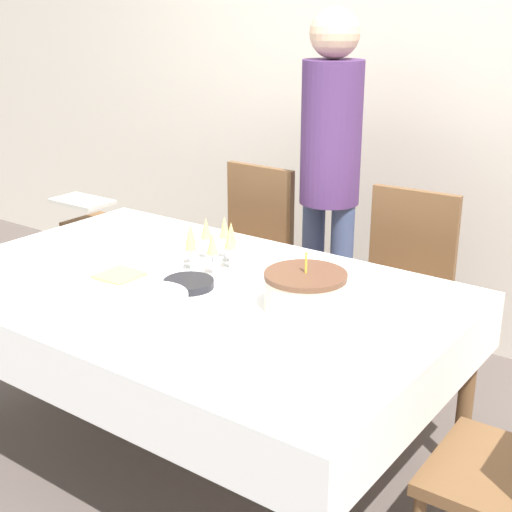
{
  "coord_description": "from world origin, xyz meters",
  "views": [
    {
      "loc": [
        1.63,
        -1.8,
        1.7
      ],
      "look_at": [
        0.21,
        0.13,
        0.86
      ],
      "focal_mm": 50.0,
      "sensor_mm": 36.0,
      "label": 1
    }
  ],
  "objects_px": {
    "birthday_cake": "(305,291)",
    "dining_chair_far_right": "(400,290)",
    "champagne_tray": "(213,245)",
    "dining_chair_far_left": "(247,253)",
    "high_chair": "(96,236)",
    "plate_stack_main": "(150,302)",
    "person_standing": "(330,159)",
    "plate_stack_dessert": "(189,284)"
  },
  "relations": [
    {
      "from": "birthday_cake",
      "to": "dining_chair_far_right",
      "type": "bearing_deg",
      "value": 92.83
    },
    {
      "from": "birthday_cake",
      "to": "champagne_tray",
      "type": "height_order",
      "value": "birthday_cake"
    },
    {
      "from": "dining_chair_far_left",
      "to": "high_chair",
      "type": "relative_size",
      "value": 1.33
    },
    {
      "from": "birthday_cake",
      "to": "champagne_tray",
      "type": "xyz_separation_m",
      "value": [
        -0.5,
        0.13,
        0.03
      ]
    },
    {
      "from": "dining_chair_far_right",
      "to": "birthday_cake",
      "type": "xyz_separation_m",
      "value": [
        0.04,
        -0.86,
        0.29
      ]
    },
    {
      "from": "plate_stack_main",
      "to": "high_chair",
      "type": "bearing_deg",
      "value": 144.78
    },
    {
      "from": "champagne_tray",
      "to": "high_chair",
      "type": "bearing_deg",
      "value": 157.22
    },
    {
      "from": "dining_chair_far_left",
      "to": "person_standing",
      "type": "xyz_separation_m",
      "value": [
        0.41,
        0.1,
        0.51
      ]
    },
    {
      "from": "person_standing",
      "to": "high_chair",
      "type": "height_order",
      "value": "person_standing"
    },
    {
      "from": "plate_stack_main",
      "to": "plate_stack_dessert",
      "type": "distance_m",
      "value": 0.23
    },
    {
      "from": "dining_chair_far_left",
      "to": "high_chair",
      "type": "distance_m",
      "value": 0.94
    },
    {
      "from": "plate_stack_dessert",
      "to": "high_chair",
      "type": "bearing_deg",
      "value": 150.98
    },
    {
      "from": "plate_stack_dessert",
      "to": "person_standing",
      "type": "xyz_separation_m",
      "value": [
        -0.03,
        1.05,
        0.28
      ]
    },
    {
      "from": "dining_chair_far_right",
      "to": "person_standing",
      "type": "height_order",
      "value": "person_standing"
    },
    {
      "from": "dining_chair_far_left",
      "to": "champagne_tray",
      "type": "height_order",
      "value": "dining_chair_far_left"
    },
    {
      "from": "person_standing",
      "to": "dining_chair_far_left",
      "type": "bearing_deg",
      "value": -165.9
    },
    {
      "from": "dining_chair_far_right",
      "to": "champagne_tray",
      "type": "height_order",
      "value": "dining_chair_far_right"
    },
    {
      "from": "birthday_cake",
      "to": "high_chair",
      "type": "bearing_deg",
      "value": 159.5
    },
    {
      "from": "dining_chair_far_right",
      "to": "plate_stack_main",
      "type": "height_order",
      "value": "dining_chair_far_right"
    },
    {
      "from": "dining_chair_far_right",
      "to": "plate_stack_main",
      "type": "distance_m",
      "value": 1.25
    },
    {
      "from": "dining_chair_far_right",
      "to": "plate_stack_main",
      "type": "bearing_deg",
      "value": -107.62
    },
    {
      "from": "dining_chair_far_left",
      "to": "birthday_cake",
      "type": "xyz_separation_m",
      "value": [
        0.89,
        -0.86,
        0.29
      ]
    },
    {
      "from": "birthday_cake",
      "to": "plate_stack_main",
      "type": "relative_size",
      "value": 1.09
    },
    {
      "from": "champagne_tray",
      "to": "high_chair",
      "type": "height_order",
      "value": "champagne_tray"
    },
    {
      "from": "plate_stack_main",
      "to": "high_chair",
      "type": "relative_size",
      "value": 0.36
    },
    {
      "from": "dining_chair_far_right",
      "to": "high_chair",
      "type": "xyz_separation_m",
      "value": [
        -1.77,
        -0.19,
        -0.03
      ]
    },
    {
      "from": "dining_chair_far_right",
      "to": "champagne_tray",
      "type": "distance_m",
      "value": 0.92
    },
    {
      "from": "birthday_cake",
      "to": "person_standing",
      "type": "distance_m",
      "value": 1.1
    },
    {
      "from": "dining_chair_far_left",
      "to": "champagne_tray",
      "type": "bearing_deg",
      "value": -62.29
    },
    {
      "from": "champagne_tray",
      "to": "plate_stack_main",
      "type": "xyz_separation_m",
      "value": [
        0.09,
        -0.44,
        -0.06
      ]
    },
    {
      "from": "dining_chair_far_right",
      "to": "plate_stack_dessert",
      "type": "height_order",
      "value": "dining_chair_far_right"
    },
    {
      "from": "plate_stack_dessert",
      "to": "person_standing",
      "type": "bearing_deg",
      "value": 91.88
    },
    {
      "from": "birthday_cake",
      "to": "plate_stack_dessert",
      "type": "xyz_separation_m",
      "value": [
        -0.45,
        -0.08,
        -0.05
      ]
    },
    {
      "from": "dining_chair_far_left",
      "to": "person_standing",
      "type": "relative_size",
      "value": 0.56
    },
    {
      "from": "plate_stack_main",
      "to": "dining_chair_far_left",
      "type": "bearing_deg",
      "value": 112.04
    },
    {
      "from": "birthday_cake",
      "to": "plate_stack_main",
      "type": "height_order",
      "value": "birthday_cake"
    },
    {
      "from": "birthday_cake",
      "to": "high_chair",
      "type": "xyz_separation_m",
      "value": [
        -1.81,
        0.68,
        -0.32
      ]
    },
    {
      "from": "dining_chair_far_right",
      "to": "person_standing",
      "type": "relative_size",
      "value": 0.56
    },
    {
      "from": "dining_chair_far_left",
      "to": "plate_stack_main",
      "type": "distance_m",
      "value": 1.29
    },
    {
      "from": "dining_chair_far_right",
      "to": "plate_stack_main",
      "type": "xyz_separation_m",
      "value": [
        -0.37,
        -1.17,
        0.25
      ]
    },
    {
      "from": "high_chair",
      "to": "plate_stack_main",
      "type": "bearing_deg",
      "value": -35.22
    },
    {
      "from": "champagne_tray",
      "to": "person_standing",
      "type": "height_order",
      "value": "person_standing"
    }
  ]
}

